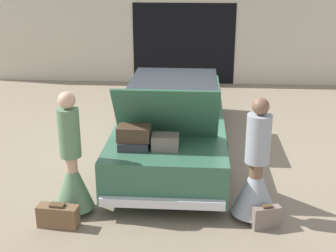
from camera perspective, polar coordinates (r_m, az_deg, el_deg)
The scene contains 7 objects.
ground_plane at distance 8.67m, azimuth 0.64°, elevation -2.78°, with size 40.00×40.00×0.00m, color #7F705B.
garage_wall_back at distance 13.09m, azimuth 1.96°, elevation 11.27°, with size 12.00×0.14×2.80m.
car at distance 8.48m, azimuth 0.64°, elevation 0.88°, with size 1.80×5.12×1.67m.
person_left at distance 6.46m, azimuth -11.62°, elevation -5.35°, with size 0.55×0.55×1.73m.
person_right at distance 6.32m, azimuth 10.64°, elevation -6.12°, with size 0.61×0.61×1.69m.
suitcase_beside_left_person at distance 6.38m, azimuth -13.25°, elevation -10.64°, with size 0.55×0.24×0.33m.
suitcase_beside_right_person at distance 6.32m, azimuth 11.90°, elevation -10.85°, with size 0.39×0.22×0.34m.
Camera 1 is at (0.46, -8.00, 3.33)m, focal length 50.00 mm.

